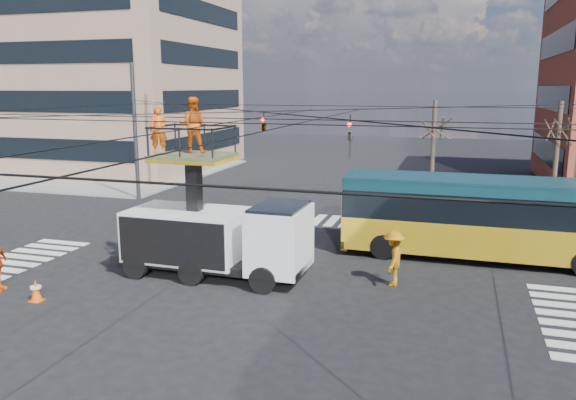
{
  "coord_description": "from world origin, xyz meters",
  "views": [
    {
      "loc": [
        6.27,
        -17.12,
        6.69
      ],
      "look_at": [
        0.37,
        2.29,
        2.58
      ],
      "focal_mm": 35.0,
      "sensor_mm": 36.0,
      "label": 1
    }
  ],
  "objects_px": {
    "city_bus": "(488,216)",
    "traffic_cone": "(36,290)",
    "utility_truck": "(215,220)",
    "flagger": "(393,258)"
  },
  "relations": [
    {
      "from": "utility_truck",
      "to": "flagger",
      "type": "bearing_deg",
      "value": 8.18
    },
    {
      "from": "flagger",
      "to": "utility_truck",
      "type": "bearing_deg",
      "value": -82.0
    },
    {
      "from": "city_bus",
      "to": "traffic_cone",
      "type": "relative_size",
      "value": 15.59
    },
    {
      "from": "city_bus",
      "to": "flagger",
      "type": "distance_m",
      "value": 5.23
    },
    {
      "from": "utility_truck",
      "to": "traffic_cone",
      "type": "xyz_separation_m",
      "value": [
        -4.46,
        -3.96,
        -1.7
      ]
    },
    {
      "from": "city_bus",
      "to": "traffic_cone",
      "type": "bearing_deg",
      "value": -147.11
    },
    {
      "from": "traffic_cone",
      "to": "flagger",
      "type": "height_order",
      "value": "flagger"
    },
    {
      "from": "utility_truck",
      "to": "city_bus",
      "type": "bearing_deg",
      "value": 28.49
    },
    {
      "from": "flagger",
      "to": "traffic_cone",
      "type": "bearing_deg",
      "value": -65.23
    },
    {
      "from": "utility_truck",
      "to": "city_bus",
      "type": "xyz_separation_m",
      "value": [
        9.36,
        4.89,
        -0.34
      ]
    }
  ]
}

